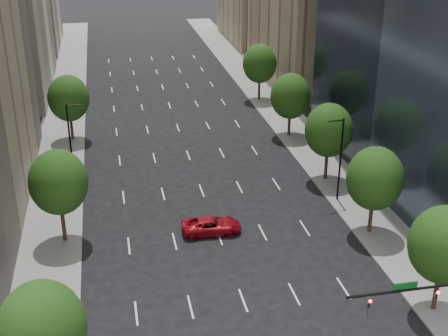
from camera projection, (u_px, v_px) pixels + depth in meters
sidewalk_left at (53, 203)px, 62.87m from camera, size 6.00×200.00×0.15m
sidewalk_right at (338, 178)px, 68.41m from camera, size 6.00×200.00×0.15m
filler_left at (21, 3)px, 125.66m from camera, size 14.00×26.00×18.00m
filler_right at (260, 3)px, 132.33m from camera, size 14.00×26.00×16.00m
tree_right_1 at (444, 245)px, 44.33m from camera, size 5.20×5.20×8.75m
tree_right_2 at (375, 179)px, 55.15m from camera, size 5.20×5.20×8.61m
tree_right_3 at (329, 130)px, 65.79m from camera, size 5.20×5.20×8.89m
tree_right_4 at (290, 96)px, 78.51m from camera, size 5.20×5.20×8.46m
tree_right_5 at (260, 64)px, 92.73m from camera, size 5.20×5.20×8.75m
tree_left_0 at (42, 328)px, 35.74m from camera, size 5.20×5.20×8.75m
tree_left_1 at (58, 182)px, 53.58m from camera, size 5.20×5.20×8.97m
tree_left_2 at (68, 98)px, 76.99m from camera, size 5.20×5.20×8.68m
streetlight_rn at (340, 157)px, 61.63m from camera, size 1.70×0.20×9.00m
streetlight_ln at (71, 141)px, 65.78m from camera, size 1.70×0.20×9.00m
traffic_signal at (442, 307)px, 38.56m from camera, size 9.12×0.40×7.38m
car_red_far at (212, 225)px, 57.08m from camera, size 5.66×2.76×1.55m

